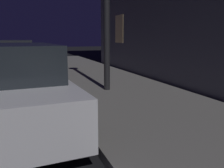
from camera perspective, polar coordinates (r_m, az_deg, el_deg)
car_white at (r=4.60m, az=-23.75°, el=-0.36°), size 2.24×4.51×1.43m
car_red at (r=10.70m, az=-22.15°, el=5.63°), size 2.13×4.32×1.43m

